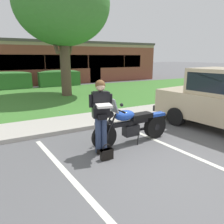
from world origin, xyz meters
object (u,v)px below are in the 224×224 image
at_px(handbag, 107,153).
at_px(hedge_left, 6,80).
at_px(motorcycle, 134,125).
at_px(shade_tree, 62,4).
at_px(hedge_center_left, 59,78).
at_px(brick_building, 34,62).
at_px(rider_person, 101,111).

height_order(handbag, hedge_left, hedge_left).
distance_m(motorcycle, shade_tree, 8.67).
height_order(hedge_left, hedge_center_left, same).
distance_m(shade_tree, hedge_left, 6.63).
xyz_separation_m(motorcycle, brick_building, (0.53, 17.75, 1.25)).
relative_size(shade_tree, hedge_left, 2.16).
height_order(hedge_center_left, brick_building, brick_building).
xyz_separation_m(hedge_center_left, brick_building, (-0.75, 5.96, 1.09)).
xyz_separation_m(motorcycle, hedge_left, (-2.36, 11.79, 0.16)).
bearing_deg(hedge_left, motorcycle, -78.69).
relative_size(rider_person, brick_building, 0.08).
xyz_separation_m(shade_tree, hedge_center_left, (0.77, 4.29, -4.16)).
distance_m(hedge_center_left, brick_building, 6.11).
height_order(shade_tree, brick_building, shade_tree).
xyz_separation_m(motorcycle, hedge_center_left, (1.28, 11.79, 0.16)).
bearing_deg(motorcycle, brick_building, 88.28).
distance_m(motorcycle, hedge_left, 12.02).
distance_m(rider_person, hedge_center_left, 12.15).
distance_m(hedge_left, hedge_center_left, 3.64).
distance_m(handbag, brick_building, 18.41).
bearing_deg(hedge_left, shade_tree, -56.24).
height_order(shade_tree, hedge_center_left, shade_tree).
height_order(handbag, shade_tree, shade_tree).
height_order(handbag, hedge_center_left, hedge_center_left).
relative_size(handbag, hedge_center_left, 0.12).
bearing_deg(hedge_center_left, motorcycle, -96.21).
distance_m(motorcycle, rider_person, 1.15).
relative_size(rider_person, hedge_center_left, 0.57).
height_order(motorcycle, hedge_left, motorcycle).
distance_m(motorcycle, hedge_center_left, 11.86).
bearing_deg(shade_tree, hedge_left, 123.76).
bearing_deg(motorcycle, hedge_center_left, 83.79).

